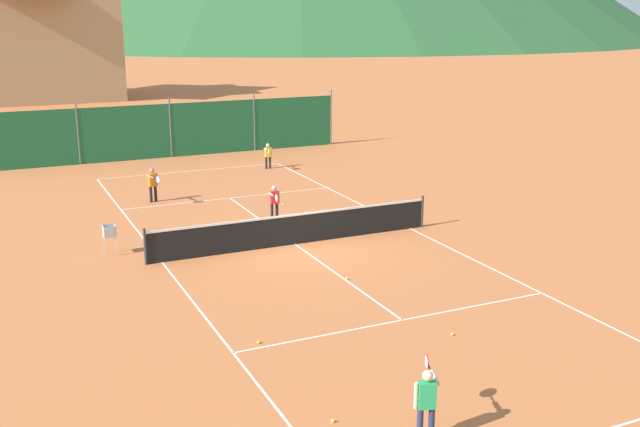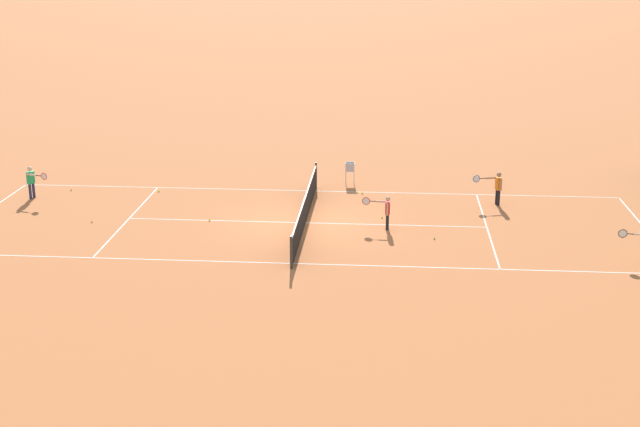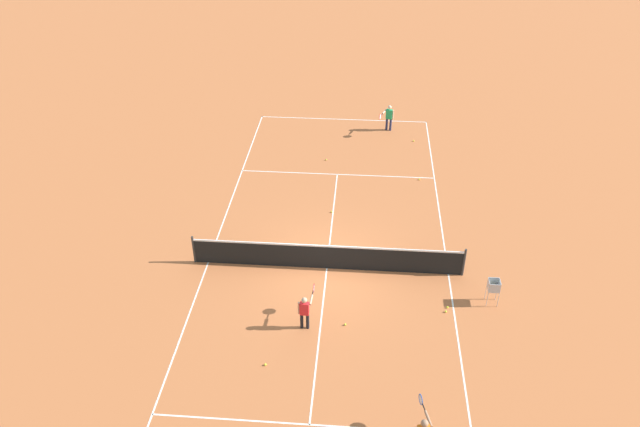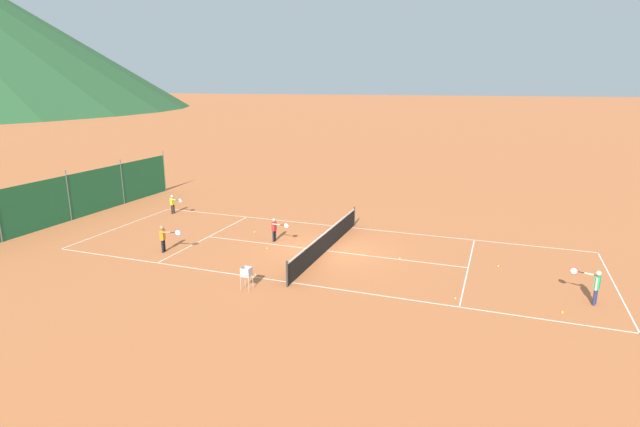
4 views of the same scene
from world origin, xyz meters
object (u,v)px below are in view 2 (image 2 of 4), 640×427
object	(u,v)px
tennis_ball_near_corner	(362,193)
tennis_ball_service_box	(209,220)
tennis_ball_by_net_left	(71,190)
ball_hopper	(350,168)
tennis_net	(305,209)
tennis_ball_alley_right	(382,217)
tennis_ball_mid_court	(92,222)
tennis_ball_alley_left	(357,192)
player_near_service	(386,210)
player_far_baseline	(497,186)
tennis_ball_by_net_right	(434,238)
player_near_baseline	(32,180)
tennis_ball_far_corner	(159,191)

from	to	relation	value
tennis_ball_near_corner	tennis_ball_service_box	xyz separation A→B (m)	(3.89, -5.35, 0.00)
tennis_ball_by_net_left	ball_hopper	xyz separation A→B (m)	(-1.90, 11.09, 0.62)
tennis_net	tennis_ball_alley_right	size ratio (longest dim) A/B	139.09
tennis_ball_by_net_left	tennis_ball_mid_court	size ratio (longest dim) A/B	1.00
tennis_ball_alley_left	player_near_service	bearing A→B (deg)	15.05
player_far_baseline	tennis_ball_mid_court	xyz separation A→B (m)	(3.33, -14.61, -0.71)
player_far_baseline	tennis_ball_by_net_left	bearing A→B (deg)	-92.11
tennis_ball_by_net_right	tennis_ball_mid_court	distance (m)	12.13
player_near_baseline	player_near_service	bearing A→B (deg)	79.06
tennis_ball_near_corner	tennis_ball_mid_court	xyz separation A→B (m)	(4.40, -9.50, 0.00)
tennis_net	player_near_service	bearing A→B (deg)	81.00
player_far_baseline	ball_hopper	world-z (taller)	player_far_baseline
tennis_ball_far_corner	tennis_ball_mid_court	bearing A→B (deg)	-19.20
tennis_ball_far_corner	ball_hopper	size ratio (longest dim) A/B	0.07
tennis_ball_service_box	player_near_service	bearing A→B (deg)	86.36
tennis_ball_near_corner	tennis_ball_service_box	size ratio (longest dim) A/B	1.00
player_near_baseline	tennis_ball_near_corner	bearing A→B (deg)	97.37
tennis_net	player_near_baseline	world-z (taller)	player_near_baseline
tennis_ball_alley_left	tennis_ball_service_box	distance (m)	6.49
player_near_service	tennis_ball_by_net_right	bearing A→B (deg)	59.39
tennis_ball_mid_court	player_near_baseline	bearing A→B (deg)	-130.43
tennis_ball_by_net_left	ball_hopper	bearing A→B (deg)	99.74
tennis_ball_by_net_left	tennis_ball_by_net_right	distance (m)	15.04
tennis_net	tennis_ball_service_box	distance (m)	3.48
player_near_baseline	tennis_ball_far_corner	xyz separation A→B (m)	(-1.26, 4.64, -0.71)
player_near_service	player_near_baseline	distance (m)	13.95
tennis_ball_by_net_left	tennis_ball_service_box	size ratio (longest dim) A/B	1.00
player_near_service	player_far_baseline	world-z (taller)	player_far_baseline
player_near_service	tennis_ball_alley_right	world-z (taller)	player_near_service
tennis_ball_near_corner	tennis_ball_service_box	world-z (taller)	same
player_far_baseline	tennis_net	bearing A→B (deg)	-68.47
tennis_ball_by_net_left	tennis_ball_mid_court	xyz separation A→B (m)	(3.95, 2.15, 0.00)
player_near_service	tennis_ball_far_corner	distance (m)	9.89
player_far_baseline	tennis_ball_service_box	distance (m)	10.86
tennis_net	tennis_ball_by_net_left	world-z (taller)	tennis_net
player_far_baseline	tennis_ball_alley_right	world-z (taller)	player_far_baseline
tennis_ball_near_corner	tennis_ball_mid_court	distance (m)	10.47
player_near_service	tennis_ball_by_net_left	distance (m)	13.19
player_near_service	player_far_baseline	bearing A→B (deg)	127.80
tennis_ball_by_net_left	ball_hopper	size ratio (longest dim) A/B	0.07
tennis_ball_by_net_right	tennis_ball_mid_court	bearing A→B (deg)	-94.08
tennis_ball_near_corner	tennis_ball_by_net_right	distance (m)	5.88
tennis_net	player_near_service	world-z (taller)	player_near_service
player_near_service	tennis_ball_near_corner	distance (m)	4.45
player_far_baseline	tennis_ball_near_corner	xyz separation A→B (m)	(-1.08, -5.11, -0.71)
player_far_baseline	tennis_ball_alley_right	distance (m)	4.80
player_near_baseline	tennis_ball_alley_left	world-z (taller)	player_near_baseline
player_near_service	tennis_ball_near_corner	xyz separation A→B (m)	(-4.29, -0.96, -0.66)
tennis_ball_by_net_right	tennis_ball_service_box	xyz separation A→B (m)	(-1.37, -7.95, 0.00)
tennis_ball_by_net_left	tennis_ball_service_box	bearing A→B (deg)	61.37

